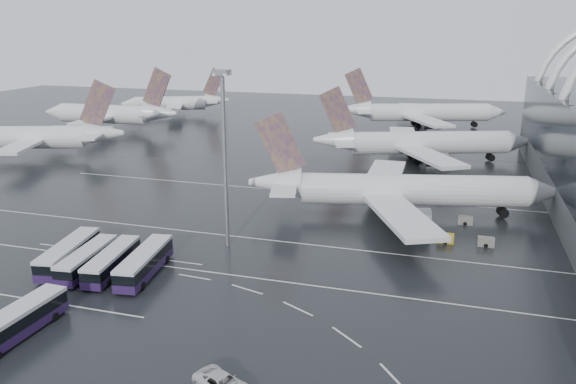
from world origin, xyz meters
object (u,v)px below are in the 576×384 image
(airliner_gate_c, at_px, (420,113))
(van_curve_a, at_px, (223,384))
(bus_row_near_a, at_px, (69,254))
(gse_cart_belly_d, at_px, (486,242))
(airliner_gate_b, at_px, (419,143))
(jet_remote_far, at_px, (178,103))
(jet_remote_mid, at_px, (112,114))
(bus_row_near_b, at_px, (87,259))
(bus_row_near_d, at_px, (145,262))
(floodlight_mast, at_px, (224,139))
(gse_cart_belly_a, at_px, (446,238))
(airliner_main, at_px, (397,191))
(bus_row_near_c, at_px, (112,261))
(bus_row_far_c, at_px, (16,323))
(jet_remote_west, at_px, (39,137))
(gse_cart_belly_b, at_px, (465,220))

(airliner_gate_c, height_order, van_curve_a, airliner_gate_c)
(bus_row_near_a, xyz_separation_m, van_curve_a, (32.48, -20.51, -1.01))
(bus_row_near_a, height_order, gse_cart_belly_d, bus_row_near_a)
(airliner_gate_b, xyz_separation_m, bus_row_near_a, (-42.91, -79.97, -2.93))
(jet_remote_far, bearing_deg, jet_remote_mid, 58.67)
(jet_remote_far, bearing_deg, airliner_gate_c, 154.87)
(van_curve_a, height_order, gse_cart_belly_d, van_curve_a)
(bus_row_near_b, xyz_separation_m, bus_row_near_d, (8.37, 1.14, 0.15))
(jet_remote_mid, xyz_separation_m, jet_remote_far, (4.67, 36.55, -0.75))
(floodlight_mast, xyz_separation_m, gse_cart_belly_a, (32.65, 11.24, -16.31))
(jet_remote_mid, height_order, bus_row_near_d, jet_remote_mid)
(airliner_gate_c, relative_size, jet_remote_far, 1.40)
(gse_cart_belly_d, bearing_deg, bus_row_near_d, -151.39)
(airliner_main, height_order, bus_row_near_d, airliner_main)
(airliner_gate_b, relative_size, airliner_gate_c, 0.97)
(bus_row_near_b, bearing_deg, van_curve_a, -130.48)
(bus_row_near_c, relative_size, bus_row_far_c, 0.98)
(bus_row_near_c, relative_size, floodlight_mast, 0.49)
(bus_row_near_a, distance_m, gse_cart_belly_a, 57.08)
(bus_row_near_b, bearing_deg, jet_remote_far, 16.44)
(jet_remote_west, height_order, bus_row_near_d, jet_remote_west)
(gse_cart_belly_d, bearing_deg, airliner_gate_b, 104.83)
(bus_row_near_c, distance_m, bus_row_far_c, 17.79)
(bus_row_near_b, bearing_deg, airliner_gate_c, -21.23)
(jet_remote_mid, bearing_deg, floodlight_mast, 128.77)
(jet_remote_mid, distance_m, van_curve_a, 147.54)
(floodlight_mast, bearing_deg, bus_row_far_c, -110.19)
(van_curve_a, bearing_deg, jet_remote_far, 53.62)
(airliner_main, xyz_separation_m, airliner_gate_b, (0.66, 43.91, 0.09))
(bus_row_near_b, height_order, gse_cart_belly_d, bus_row_near_b)
(airliner_gate_b, relative_size, bus_row_near_b, 4.17)
(bus_row_far_c, relative_size, gse_cart_belly_d, 5.36)
(bus_row_near_d, bearing_deg, bus_row_near_b, 89.92)
(bus_row_near_c, bearing_deg, jet_remote_mid, 25.35)
(jet_remote_mid, xyz_separation_m, gse_cart_belly_d, (114.09, -71.76, -4.69))
(jet_remote_west, distance_m, gse_cart_belly_a, 108.88)
(airliner_main, distance_m, bus_row_near_d, 46.86)
(jet_remote_west, bearing_deg, van_curve_a, 119.05)
(jet_remote_west, bearing_deg, bus_row_near_c, 117.58)
(airliner_gate_c, distance_m, gse_cart_belly_b, 98.12)
(airliner_gate_c, relative_size, bus_row_near_c, 4.20)
(jet_remote_west, xyz_separation_m, jet_remote_far, (0.51, 76.06, -0.57))
(gse_cart_belly_b, bearing_deg, jet_remote_mid, 150.78)
(jet_remote_west, distance_m, van_curve_a, 115.41)
(airliner_main, height_order, gse_cart_belly_d, airliner_main)
(airliner_main, relative_size, gse_cart_belly_a, 21.77)
(jet_remote_mid, distance_m, gse_cart_belly_a, 129.87)
(airliner_gate_c, height_order, bus_row_near_d, airliner_gate_c)
(bus_row_near_c, height_order, gse_cart_belly_d, bus_row_near_c)
(airliner_gate_b, bearing_deg, bus_row_near_b, -135.28)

